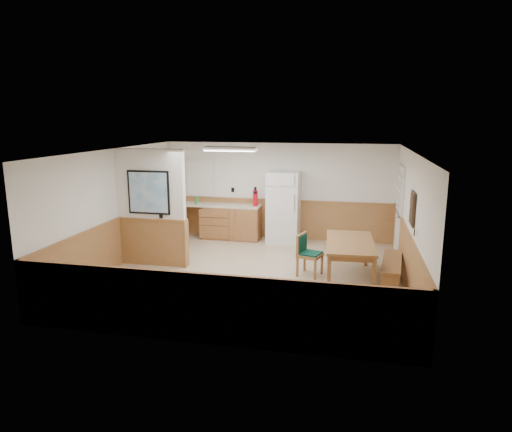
% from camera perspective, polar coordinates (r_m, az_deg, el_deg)
% --- Properties ---
extents(ground, '(6.00, 6.00, 0.00)m').
position_cam_1_polar(ground, '(9.37, -0.40, -7.31)').
color(ground, tan).
rests_on(ground, ground).
extents(ceiling, '(6.00, 6.00, 0.02)m').
position_cam_1_polar(ceiling, '(8.85, -0.43, 8.13)').
color(ceiling, white).
rests_on(ceiling, back_wall).
extents(back_wall, '(6.00, 0.02, 2.50)m').
position_cam_1_polar(back_wall, '(11.93, 2.69, 3.11)').
color(back_wall, white).
rests_on(back_wall, ground).
extents(right_wall, '(0.02, 6.00, 2.50)m').
position_cam_1_polar(right_wall, '(8.89, 18.82, -0.65)').
color(right_wall, white).
rests_on(right_wall, ground).
extents(left_wall, '(0.02, 6.00, 2.50)m').
position_cam_1_polar(left_wall, '(10.10, -17.29, 0.92)').
color(left_wall, white).
rests_on(left_wall, ground).
extents(wainscot_back, '(6.00, 0.04, 1.00)m').
position_cam_1_polar(wainscot_back, '(12.05, 2.64, -0.43)').
color(wainscot_back, '#A96D43').
rests_on(wainscot_back, ground).
extents(wainscot_right, '(0.04, 6.00, 1.00)m').
position_cam_1_polar(wainscot_right, '(9.08, 18.37, -5.27)').
color(wainscot_right, '#A96D43').
rests_on(wainscot_right, ground).
extents(wainscot_left, '(0.04, 6.00, 1.00)m').
position_cam_1_polar(wainscot_left, '(10.25, -16.93, -3.20)').
color(wainscot_left, '#A96D43').
rests_on(wainscot_left, ground).
extents(partition_wall, '(1.50, 0.20, 2.50)m').
position_cam_1_polar(partition_wall, '(9.93, -12.96, 0.87)').
color(partition_wall, white).
rests_on(partition_wall, ground).
extents(kitchen_counter, '(2.20, 0.61, 1.00)m').
position_cam_1_polar(kitchen_counter, '(12.02, -3.29, -0.65)').
color(kitchen_counter, '#A66A3B').
rests_on(kitchen_counter, ground).
extents(exterior_door, '(0.07, 1.02, 2.15)m').
position_cam_1_polar(exterior_door, '(10.78, 17.43, 0.52)').
color(exterior_door, white).
rests_on(exterior_door, ground).
extents(kitchen_window, '(0.80, 0.04, 1.00)m').
position_cam_1_polar(kitchen_window, '(12.37, -6.99, 4.76)').
color(kitchen_window, white).
rests_on(kitchen_window, back_wall).
extents(wall_painting, '(0.04, 0.50, 0.60)m').
position_cam_1_polar(wall_painting, '(8.54, 18.96, 0.89)').
color(wall_painting, '#362515').
rests_on(wall_painting, right_wall).
extents(fluorescent_fixture, '(1.20, 0.30, 0.09)m').
position_cam_1_polar(fluorescent_fixture, '(10.31, -3.25, 8.38)').
color(fluorescent_fixture, white).
rests_on(fluorescent_fixture, ceiling).
extents(refrigerator, '(0.81, 0.73, 1.81)m').
position_cam_1_polar(refrigerator, '(11.59, 3.46, 1.12)').
color(refrigerator, white).
rests_on(refrigerator, ground).
extents(dining_table, '(1.00, 1.86, 0.75)m').
position_cam_1_polar(dining_table, '(9.16, 11.67, -3.69)').
color(dining_table, olive).
rests_on(dining_table, ground).
extents(dining_bench, '(0.52, 1.61, 0.45)m').
position_cam_1_polar(dining_bench, '(9.20, 16.62, -5.95)').
color(dining_bench, olive).
rests_on(dining_bench, ground).
extents(dining_chair, '(0.70, 0.57, 0.85)m').
position_cam_1_polar(dining_chair, '(9.27, 6.27, -4.38)').
color(dining_chair, olive).
rests_on(dining_chair, ground).
extents(fire_extinguisher, '(0.14, 0.14, 0.50)m').
position_cam_1_polar(fire_extinguisher, '(11.73, -0.09, 2.32)').
color(fire_extinguisher, red).
rests_on(fire_extinguisher, kitchen_counter).
extents(soap_bottle, '(0.08, 0.08, 0.21)m').
position_cam_1_polar(soap_bottle, '(12.16, -7.48, 2.02)').
color(soap_bottle, '#198E32').
rests_on(soap_bottle, kitchen_counter).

